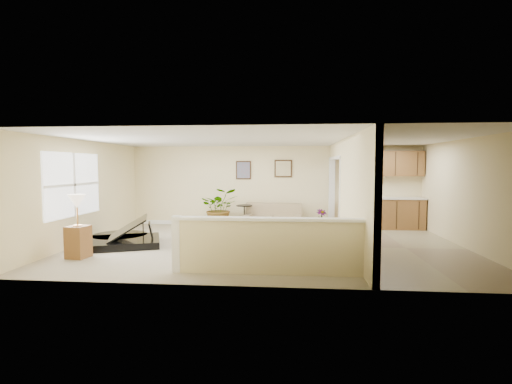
# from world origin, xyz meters

# --- Properties ---
(floor) EXTENTS (9.00, 9.00, 0.00)m
(floor) POSITION_xyz_m (0.00, 0.00, 0.00)
(floor) COLOR tan
(floor) RESTS_ON ground
(back_wall) EXTENTS (9.00, 0.04, 2.50)m
(back_wall) POSITION_xyz_m (0.00, 3.00, 1.25)
(back_wall) COLOR beige
(back_wall) RESTS_ON floor
(front_wall) EXTENTS (9.00, 0.04, 2.50)m
(front_wall) POSITION_xyz_m (0.00, -3.00, 1.25)
(front_wall) COLOR beige
(front_wall) RESTS_ON floor
(left_wall) EXTENTS (0.04, 6.00, 2.50)m
(left_wall) POSITION_xyz_m (-4.50, 0.00, 1.25)
(left_wall) COLOR beige
(left_wall) RESTS_ON floor
(right_wall) EXTENTS (0.04, 6.00, 2.50)m
(right_wall) POSITION_xyz_m (4.50, 0.00, 1.25)
(right_wall) COLOR beige
(right_wall) RESTS_ON floor
(ceiling) EXTENTS (9.00, 6.00, 0.04)m
(ceiling) POSITION_xyz_m (0.00, 0.00, 2.50)
(ceiling) COLOR silver
(ceiling) RESTS_ON back_wall
(kitchen_vinyl) EXTENTS (2.70, 6.00, 0.01)m
(kitchen_vinyl) POSITION_xyz_m (3.15, 0.00, 0.00)
(kitchen_vinyl) COLOR gray
(kitchen_vinyl) RESTS_ON floor
(interior_partition) EXTENTS (0.18, 5.99, 2.50)m
(interior_partition) POSITION_xyz_m (1.80, 0.25, 1.22)
(interior_partition) COLOR beige
(interior_partition) RESTS_ON floor
(pony_half_wall) EXTENTS (3.42, 0.22, 1.00)m
(pony_half_wall) POSITION_xyz_m (0.08, -2.30, 0.52)
(pony_half_wall) COLOR beige
(pony_half_wall) RESTS_ON floor
(left_window) EXTENTS (0.05, 2.15, 1.45)m
(left_window) POSITION_xyz_m (-4.49, -0.50, 1.45)
(left_window) COLOR white
(left_window) RESTS_ON left_wall
(wall_art_left) EXTENTS (0.48, 0.04, 0.58)m
(wall_art_left) POSITION_xyz_m (-0.95, 2.97, 1.75)
(wall_art_left) COLOR #382514
(wall_art_left) RESTS_ON back_wall
(wall_mirror) EXTENTS (0.55, 0.04, 0.55)m
(wall_mirror) POSITION_xyz_m (0.30, 2.97, 1.80)
(wall_mirror) COLOR #382514
(wall_mirror) RESTS_ON back_wall
(kitchen_cabinets) EXTENTS (2.36, 0.65, 2.33)m
(kitchen_cabinets) POSITION_xyz_m (3.19, 2.73, 0.87)
(kitchen_cabinets) COLOR brown
(kitchen_cabinets) RESTS_ON floor
(piano) EXTENTS (2.22, 2.19, 1.50)m
(piano) POSITION_xyz_m (-3.43, -0.13, 0.63)
(piano) COLOR black
(piano) RESTS_ON floor
(piano_bench) EXTENTS (0.45, 0.71, 0.44)m
(piano_bench) POSITION_xyz_m (-1.64, -0.48, 0.22)
(piano_bench) COLOR black
(piano_bench) RESTS_ON floor
(loveseat) EXTENTS (1.79, 1.09, 0.99)m
(loveseat) POSITION_xyz_m (-0.00, 2.37, 0.37)
(loveseat) COLOR tan
(loveseat) RESTS_ON floor
(accent_table) EXTENTS (0.49, 0.49, 0.71)m
(accent_table) POSITION_xyz_m (-0.85, 2.35, 0.45)
(accent_table) COLOR black
(accent_table) RESTS_ON floor
(palm_plant) EXTENTS (1.28, 1.17, 1.22)m
(palm_plant) POSITION_xyz_m (-1.61, 2.39, 0.60)
(palm_plant) COLOR black
(palm_plant) RESTS_ON floor
(small_plant) EXTENTS (0.44, 0.44, 0.59)m
(small_plant) POSITION_xyz_m (1.45, 2.49, 0.25)
(small_plant) COLOR black
(small_plant) RESTS_ON floor
(lamp_stand) EXTENTS (0.43, 0.43, 1.30)m
(lamp_stand) POSITION_xyz_m (-3.82, -1.49, 0.55)
(lamp_stand) COLOR brown
(lamp_stand) RESTS_ON floor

